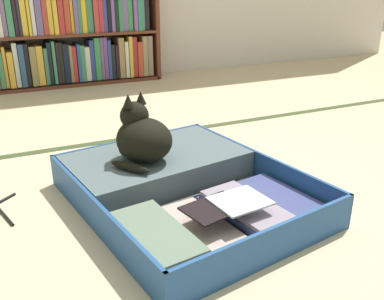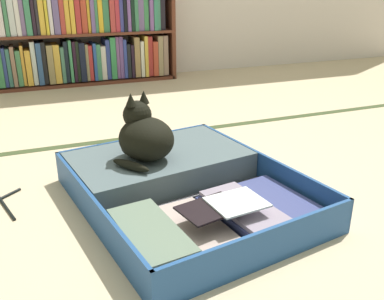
% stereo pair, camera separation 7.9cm
% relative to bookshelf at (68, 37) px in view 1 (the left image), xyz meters
% --- Properties ---
extents(ground_plane, '(10.00, 10.00, 0.00)m').
position_rel_bookshelf_xyz_m(ground_plane, '(0.16, -2.27, -0.36)').
color(ground_plane, '#CDB68F').
extents(tatami_border, '(4.80, 0.05, 0.00)m').
position_rel_bookshelf_xyz_m(tatami_border, '(0.16, -1.35, -0.35)').
color(tatami_border, '#3A4726').
rests_on(tatami_border, ground_plane).
extents(bookshelf, '(1.37, 0.23, 0.76)m').
position_rel_bookshelf_xyz_m(bookshelf, '(0.00, 0.00, 0.00)').
color(bookshelf, brown).
rests_on(bookshelf, ground_plane).
extents(open_suitcase, '(0.82, 0.96, 0.12)m').
position_rel_bookshelf_xyz_m(open_suitcase, '(0.01, -2.02, -0.30)').
color(open_suitcase, '#224B85').
rests_on(open_suitcase, ground_plane).
extents(black_cat, '(0.27, 0.29, 0.25)m').
position_rel_bookshelf_xyz_m(black_cat, '(-0.08, -1.92, -0.14)').
color(black_cat, black).
rests_on(black_cat, open_suitcase).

